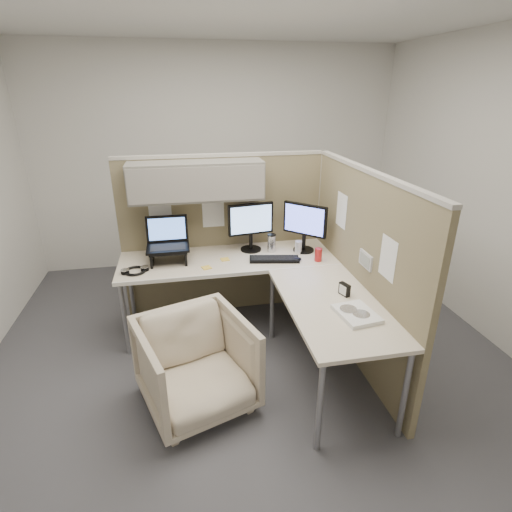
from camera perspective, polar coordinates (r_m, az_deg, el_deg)
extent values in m
plane|color=#414147|center=(3.64, -0.81, -14.10)|extent=(4.50, 4.50, 0.00)
cube|color=#827555|center=(4.03, -4.58, 2.65)|extent=(2.00, 0.05, 1.60)
cube|color=#A8A399|center=(3.83, -4.97, 14.18)|extent=(2.00, 0.06, 0.03)
cube|color=slate|center=(3.70, -8.52, 10.64)|extent=(1.20, 0.34, 0.34)
cube|color=gray|center=(3.52, -8.35, 10.06)|extent=(1.18, 0.01, 0.30)
plane|color=white|center=(3.88, -13.59, 6.72)|extent=(0.26, 0.00, 0.26)
plane|color=white|center=(3.91, -6.13, 6.27)|extent=(0.26, 0.00, 0.26)
cube|color=#827555|center=(3.40, 14.54, -2.01)|extent=(0.05, 2.00, 1.60)
cube|color=#A8A399|center=(3.15, 16.02, 11.56)|extent=(0.06, 2.00, 0.03)
cube|color=#A8A399|center=(4.25, 8.94, 3.52)|extent=(0.06, 0.06, 1.60)
cube|color=silver|center=(3.20, 15.48, -0.56)|extent=(0.02, 0.20, 0.12)
cube|color=gray|center=(3.19, 15.26, -0.58)|extent=(0.00, 0.16, 0.09)
plane|color=white|center=(3.59, 12.12, 6.39)|extent=(0.00, 0.26, 0.26)
plane|color=white|center=(2.90, 18.31, -0.32)|extent=(0.00, 0.26, 0.26)
cube|color=beige|center=(3.73, -3.87, -0.46)|extent=(2.00, 0.68, 0.03)
cube|color=beige|center=(3.01, 10.87, -6.83)|extent=(0.68, 1.30, 0.03)
cube|color=white|center=(3.42, -3.13, -2.65)|extent=(2.00, 0.02, 0.03)
cylinder|color=gray|center=(3.65, -18.21, -8.61)|extent=(0.04, 0.04, 0.70)
cylinder|color=gray|center=(4.16, -17.41, -4.50)|extent=(0.04, 0.04, 0.70)
cylinder|color=gray|center=(2.69, 9.10, -20.56)|extent=(0.04, 0.04, 0.70)
cylinder|color=gray|center=(2.91, 20.48, -18.06)|extent=(0.04, 0.04, 0.70)
cylinder|color=gray|center=(3.69, 2.30, -7.00)|extent=(0.04, 0.04, 0.70)
imported|color=beige|center=(2.99, -8.58, -14.60)|extent=(0.92, 0.89, 0.76)
cylinder|color=black|center=(3.89, -0.74, 0.98)|extent=(0.20, 0.20, 0.02)
cylinder|color=black|center=(3.86, -0.74, 2.12)|extent=(0.04, 0.04, 0.15)
cube|color=black|center=(3.78, -0.76, 5.31)|extent=(0.44, 0.10, 0.30)
cube|color=#8DB7F4|center=(3.77, -0.66, 5.22)|extent=(0.40, 0.06, 0.26)
cylinder|color=black|center=(3.90, 6.79, 0.89)|extent=(0.20, 0.20, 0.02)
cylinder|color=black|center=(3.87, 6.85, 2.03)|extent=(0.04, 0.04, 0.15)
cube|color=black|center=(3.80, 7.00, 5.20)|extent=(0.34, 0.34, 0.30)
cube|color=#5B6CF8|center=(3.78, 6.87, 5.13)|extent=(0.29, 0.28, 0.26)
cube|color=black|center=(3.65, -12.43, 0.90)|extent=(0.33, 0.26, 0.02)
cube|color=black|center=(3.68, -14.66, -0.11)|extent=(0.02, 0.24, 0.13)
cube|color=black|center=(3.67, -10.04, 0.24)|extent=(0.02, 0.24, 0.13)
cube|color=black|center=(3.65, -12.45, 1.17)|extent=(0.37, 0.26, 0.02)
cube|color=black|center=(3.75, -12.60, 3.86)|extent=(0.37, 0.06, 0.24)
cube|color=#598CF2|center=(3.74, -12.60, 3.80)|extent=(0.33, 0.04, 0.20)
cube|color=black|center=(3.65, 2.62, -0.46)|extent=(0.47, 0.23, 0.02)
ellipsoid|color=black|center=(3.65, 5.86, -0.48)|extent=(0.11, 0.08, 0.03)
cylinder|color=silver|center=(3.83, 2.24, 1.80)|extent=(0.08, 0.08, 0.16)
cylinder|color=black|center=(3.80, 2.26, 3.04)|extent=(0.08, 0.08, 0.01)
cylinder|color=#B21E1E|center=(3.67, 8.90, 0.19)|extent=(0.07, 0.07, 0.12)
cylinder|color=silver|center=(3.82, 6.06, 1.26)|extent=(0.07, 0.07, 0.12)
cube|color=yellow|center=(3.53, -7.08, -1.65)|extent=(0.10, 0.10, 0.01)
cube|color=yellow|center=(3.68, -4.46, -0.48)|extent=(0.08, 0.08, 0.01)
torus|color=black|center=(3.57, -16.89, -2.04)|extent=(0.22, 0.22, 0.02)
cylinder|color=black|center=(3.56, -18.20, -2.14)|extent=(0.07, 0.07, 0.03)
cylinder|color=black|center=(3.58, -15.60, -1.74)|extent=(0.07, 0.07, 0.03)
cube|color=white|center=(2.87, 14.16, -8.03)|extent=(0.28, 0.34, 0.03)
cylinder|color=silver|center=(2.85, 14.81, -8.00)|extent=(0.12, 0.12, 0.00)
cylinder|color=silver|center=(2.89, 13.06, -7.34)|extent=(0.12, 0.12, 0.00)
cube|color=black|center=(3.11, 12.52, -4.67)|extent=(0.07, 0.10, 0.10)
cube|color=white|center=(3.10, 12.28, -4.76)|extent=(0.03, 0.07, 0.07)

